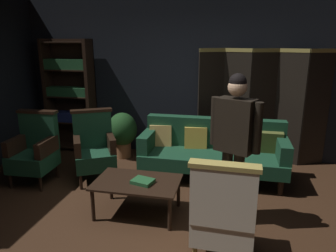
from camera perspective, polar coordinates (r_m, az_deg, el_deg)
The scene contains 12 objects.
ground_plane at distance 3.75m, azimuth -2.69°, elevation -17.42°, with size 10.00×10.00×0.00m, color #331E11.
back_wall at distance 5.59m, azimuth 3.59°, elevation 8.86°, with size 7.20×0.10×2.80m, color black.
folding_screen at distance 5.46m, azimuth 16.67°, elevation 3.68°, with size 2.12×0.29×1.90m.
bookshelf at distance 6.10m, azimuth -17.33°, elevation 5.55°, with size 0.90×0.32×2.05m.
velvet_couch at distance 4.78m, azimuth 8.15°, elevation -4.05°, with size 2.12×0.78×0.88m.
coffee_table at distance 3.80m, azimuth -5.61°, elevation -10.55°, with size 1.00×0.64×0.42m.
armchair_gilt_accent at distance 3.05m, azimuth 9.97°, elevation -15.21°, with size 0.60×0.59×1.04m.
armchair_wing_left at distance 4.77m, azimuth -13.21°, elevation -3.90°, with size 0.79×0.79×1.04m.
armchair_wing_right at distance 4.97m, azimuth -23.03°, elevation -3.97°, with size 0.61×0.60×1.04m.
standing_figure at distance 3.46m, azimuth 11.99°, elevation -1.88°, with size 0.54×0.36×1.70m.
potted_plant at distance 5.60m, azimuth -8.25°, elevation -1.05°, with size 0.51×0.51×0.81m.
book_green_cloth at distance 3.72m, azimuth -4.60°, elevation -9.96°, with size 0.24×0.19×0.04m, color #1E4C28.
Camera 1 is at (0.83, -3.05, 2.03)m, focal length 33.62 mm.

